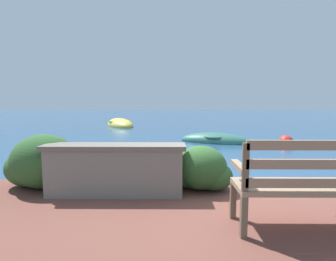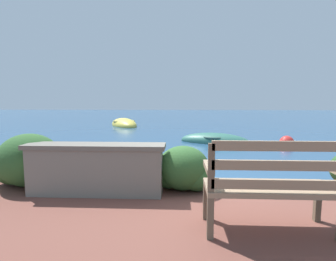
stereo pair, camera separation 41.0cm
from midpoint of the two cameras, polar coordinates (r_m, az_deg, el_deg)
ground_plane at (r=4.44m, az=6.50°, el=-13.31°), size 80.00×80.00×0.00m
park_bench at (r=2.82m, az=23.15°, el=-10.42°), size 1.25×0.48×0.93m
stone_wall at (r=3.70m, az=-14.63°, el=-8.22°), size 1.90×0.39×0.70m
hedge_clump_far_left at (r=4.39m, az=-27.93°, el=-6.59°), size 1.17×0.84×0.79m
hedge_clump_left at (r=3.84m, az=3.92°, el=-8.66°), size 0.94×0.67×0.64m
rowboat_nearest at (r=9.66m, az=8.95°, el=-2.23°), size 2.69×1.75×0.62m
rowboat_mid at (r=16.11m, az=-11.15°, el=1.23°), size 2.58×3.41×0.80m
mooring_buoy at (r=9.85m, az=23.21°, el=-2.33°), size 0.53×0.53×0.48m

